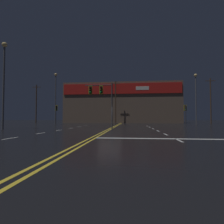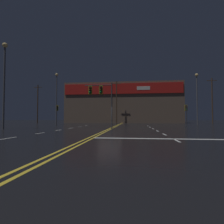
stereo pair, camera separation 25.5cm
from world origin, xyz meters
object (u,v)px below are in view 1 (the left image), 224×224
object	(u,v)px
streetlight_near_right	(56,92)
traffic_signal_corner_northwest	(56,110)
streetlight_near_left	(4,74)
streetlight_far_left	(196,92)
traffic_signal_median	(101,94)
traffic_signal_corner_northeast	(185,110)

from	to	relation	value
streetlight_near_right	traffic_signal_corner_northwest	bearing A→B (deg)	-64.03
streetlight_near_left	streetlight_far_left	size ratio (longest dim) A/B	1.02
traffic_signal_median	traffic_signal_corner_northeast	distance (m)	15.73
streetlight_near_right	streetlight_near_left	bearing A→B (deg)	-85.76
traffic_signal_corner_northeast	streetlight_near_right	world-z (taller)	streetlight_near_right
traffic_signal_corner_northeast	streetlight_near_right	xyz separation A→B (m)	(-23.95, 4.38, 4.04)
traffic_signal_corner_northwest	streetlight_near_left	xyz separation A→B (m)	(-0.48, -12.63, 3.50)
traffic_signal_corner_northeast	streetlight_near_right	bearing A→B (deg)	169.63
streetlight_near_left	traffic_signal_corner_northeast	bearing A→B (deg)	27.18
traffic_signal_corner_northwest	streetlight_near_right	bearing A→B (deg)	115.97
traffic_signal_median	traffic_signal_corner_northeast	size ratio (longest dim) A/B	1.55
traffic_signal_corner_northeast	traffic_signal_corner_northwest	bearing A→B (deg)	177.58
streetlight_far_left	traffic_signal_median	bearing A→B (deg)	-138.51
streetlight_near_left	streetlight_far_left	xyz separation A→B (m)	(25.82, 15.54, -0.12)
streetlight_near_left	streetlight_near_right	distance (m)	16.12
traffic_signal_median	traffic_signal_corner_northeast	world-z (taller)	traffic_signal_median
traffic_signal_corner_northwest	traffic_signal_corner_northeast	bearing A→B (deg)	-2.42
traffic_signal_median	streetlight_near_left	xyz separation A→B (m)	(-10.48, -1.97, 2.15)
streetlight_near_left	streetlight_near_right	bearing A→B (deg)	94.24
traffic_signal_median	streetlight_far_left	world-z (taller)	streetlight_far_left
traffic_signal_corner_northwest	streetlight_near_right	size ratio (longest dim) A/B	0.35
traffic_signal_median	streetlight_near_right	xyz separation A→B (m)	(-11.67, 14.10, 2.56)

